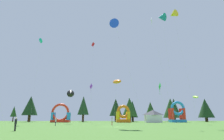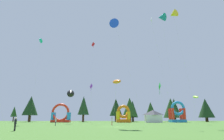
{
  "view_description": "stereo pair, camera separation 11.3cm",
  "coord_description": "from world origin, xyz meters",
  "px_view_note": "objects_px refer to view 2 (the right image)",
  "views": [
    {
      "loc": [
        -1.67,
        -38.06,
        1.75
      ],
      "look_at": [
        0.0,
        11.04,
        13.8
      ],
      "focal_mm": 30.98,
      "sensor_mm": 36.0,
      "label": 1
    },
    {
      "loc": [
        -1.55,
        -38.06,
        1.75
      ],
      "look_at": [
        0.0,
        11.04,
        13.8
      ],
      "focal_mm": 30.98,
      "sensor_mm": 36.0,
      "label": 2
    }
  ],
  "objects_px": {
    "inflatable_blue_arch": "(177,114)",
    "kite_teal_delta": "(161,17)",
    "kite_lime_parafoil": "(196,97)",
    "kite_white_diamond": "(151,21)",
    "kite_red_diamond": "(94,45)",
    "kite_green_diamond": "(159,87)",
    "kite_blue_delta": "(115,25)",
    "inflatable_red_slide": "(123,116)",
    "kite_cyan_parafoil": "(41,41)",
    "kite_orange_parafoil": "(117,82)",
    "kite_purple_diamond": "(91,87)",
    "festival_tent": "(153,116)",
    "inflatable_orange_dome": "(61,116)",
    "kite_black_delta": "(71,93)",
    "person_left_edge": "(15,123)",
    "person_near_camera": "(56,121)",
    "kite_yellow_delta": "(173,14)",
    "person_far_side": "(112,121)"
  },
  "relations": [
    {
      "from": "kite_yellow_delta",
      "to": "person_far_side",
      "type": "height_order",
      "value": "kite_yellow_delta"
    },
    {
      "from": "kite_cyan_parafoil",
      "to": "inflatable_red_slide",
      "type": "distance_m",
      "value": 37.2
    },
    {
      "from": "kite_black_delta",
      "to": "kite_lime_parafoil",
      "type": "bearing_deg",
      "value": -12.06
    },
    {
      "from": "kite_lime_parafoil",
      "to": "kite_blue_delta",
      "type": "bearing_deg",
      "value": -159.23
    },
    {
      "from": "kite_green_diamond",
      "to": "kite_red_diamond",
      "type": "bearing_deg",
      "value": 123.06
    },
    {
      "from": "person_far_side",
      "to": "inflatable_red_slide",
      "type": "xyz_separation_m",
      "value": [
        4.75,
        24.35,
        1.12
      ]
    },
    {
      "from": "kite_green_diamond",
      "to": "person_near_camera",
      "type": "xyz_separation_m",
      "value": [
        -20.94,
        7.64,
        -6.44
      ]
    },
    {
      "from": "inflatable_blue_arch",
      "to": "kite_blue_delta",
      "type": "bearing_deg",
      "value": -129.88
    },
    {
      "from": "kite_green_diamond",
      "to": "inflatable_orange_dome",
      "type": "relative_size",
      "value": 1.22
    },
    {
      "from": "inflatable_orange_dome",
      "to": "inflatable_blue_arch",
      "type": "bearing_deg",
      "value": -1.09
    },
    {
      "from": "person_far_side",
      "to": "inflatable_orange_dome",
      "type": "relative_size",
      "value": 0.26
    },
    {
      "from": "festival_tent",
      "to": "kite_green_diamond",
      "type": "bearing_deg",
      "value": -101.19
    },
    {
      "from": "kite_lime_parafoil",
      "to": "kite_white_diamond",
      "type": "distance_m",
      "value": 23.27
    },
    {
      "from": "kite_purple_diamond",
      "to": "festival_tent",
      "type": "distance_m",
      "value": 23.79
    },
    {
      "from": "kite_blue_delta",
      "to": "kite_green_diamond",
      "type": "distance_m",
      "value": 18.57
    },
    {
      "from": "kite_purple_diamond",
      "to": "person_near_camera",
      "type": "relative_size",
      "value": 7.31
    },
    {
      "from": "kite_red_diamond",
      "to": "kite_green_diamond",
      "type": "xyz_separation_m",
      "value": [
        14.11,
        -21.68,
        -16.54
      ]
    },
    {
      "from": "person_far_side",
      "to": "inflatable_blue_arch",
      "type": "bearing_deg",
      "value": 127.44
    },
    {
      "from": "kite_cyan_parafoil",
      "to": "inflatable_red_slide",
      "type": "height_order",
      "value": "kite_cyan_parafoil"
    },
    {
      "from": "kite_orange_parafoil",
      "to": "person_near_camera",
      "type": "xyz_separation_m",
      "value": [
        -12.71,
        11.27,
        -6.69
      ]
    },
    {
      "from": "person_left_edge",
      "to": "kite_cyan_parafoil",
      "type": "bearing_deg",
      "value": 21.72
    },
    {
      "from": "inflatable_red_slide",
      "to": "kite_green_diamond",
      "type": "bearing_deg",
      "value": -83.42
    },
    {
      "from": "kite_red_diamond",
      "to": "kite_green_diamond",
      "type": "bearing_deg",
      "value": -56.94
    },
    {
      "from": "kite_orange_parafoil",
      "to": "festival_tent",
      "type": "xyz_separation_m",
      "value": [
        14.44,
        35.01,
        -5.58
      ]
    },
    {
      "from": "person_left_edge",
      "to": "person_near_camera",
      "type": "distance_m",
      "value": 17.16
    },
    {
      "from": "kite_yellow_delta",
      "to": "kite_cyan_parafoil",
      "type": "distance_m",
      "value": 39.22
    },
    {
      "from": "kite_green_diamond",
      "to": "festival_tent",
      "type": "height_order",
      "value": "kite_green_diamond"
    },
    {
      "from": "festival_tent",
      "to": "inflatable_red_slide",
      "type": "bearing_deg",
      "value": 167.44
    },
    {
      "from": "kite_orange_parafoil",
      "to": "kite_white_diamond",
      "type": "height_order",
      "value": "kite_white_diamond"
    },
    {
      "from": "kite_orange_parafoil",
      "to": "inflatable_orange_dome",
      "type": "relative_size",
      "value": 1.27
    },
    {
      "from": "kite_lime_parafoil",
      "to": "kite_white_diamond",
      "type": "relative_size",
      "value": 0.32
    },
    {
      "from": "kite_purple_diamond",
      "to": "kite_black_delta",
      "type": "xyz_separation_m",
      "value": [
        -5.41,
        -4.9,
        -2.81
      ]
    },
    {
      "from": "kite_green_diamond",
      "to": "kite_blue_delta",
      "type": "bearing_deg",
      "value": 144.4
    },
    {
      "from": "kite_blue_delta",
      "to": "kite_cyan_parafoil",
      "type": "bearing_deg",
      "value": 147.05
    },
    {
      "from": "kite_blue_delta",
      "to": "person_near_camera",
      "type": "xyz_separation_m",
      "value": [
        -12.91,
        1.89,
        -22.16
      ]
    },
    {
      "from": "person_near_camera",
      "to": "inflatable_red_slide",
      "type": "xyz_separation_m",
      "value": [
        17.06,
        25.99,
        1.16
      ]
    },
    {
      "from": "kite_blue_delta",
      "to": "inflatable_blue_arch",
      "type": "relative_size",
      "value": 3.28
    },
    {
      "from": "kite_yellow_delta",
      "to": "festival_tent",
      "type": "bearing_deg",
      "value": 88.72
    },
    {
      "from": "inflatable_blue_arch",
      "to": "kite_teal_delta",
      "type": "bearing_deg",
      "value": -113.82
    },
    {
      "from": "kite_blue_delta",
      "to": "festival_tent",
      "type": "xyz_separation_m",
      "value": [
        14.24,
        25.63,
        -21.05
      ]
    },
    {
      "from": "person_left_edge",
      "to": "festival_tent",
      "type": "bearing_deg",
      "value": -28.5
    },
    {
      "from": "kite_blue_delta",
      "to": "kite_green_diamond",
      "type": "relative_size",
      "value": 3.03
    },
    {
      "from": "kite_white_diamond",
      "to": "kite_black_delta",
      "type": "bearing_deg",
      "value": 139.64
    },
    {
      "from": "kite_green_diamond",
      "to": "kite_white_diamond",
      "type": "bearing_deg",
      "value": 88.57
    },
    {
      "from": "kite_red_diamond",
      "to": "festival_tent",
      "type": "distance_m",
      "value": 31.39
    },
    {
      "from": "festival_tent",
      "to": "kite_white_diamond",
      "type": "bearing_deg",
      "value": -102.45
    },
    {
      "from": "kite_yellow_delta",
      "to": "kite_white_diamond",
      "type": "relative_size",
      "value": 1.1
    },
    {
      "from": "kite_cyan_parafoil",
      "to": "person_near_camera",
      "type": "bearing_deg",
      "value": -53.35
    },
    {
      "from": "kite_orange_parafoil",
      "to": "kite_yellow_delta",
      "type": "height_order",
      "value": "kite_yellow_delta"
    },
    {
      "from": "person_left_edge",
      "to": "inflatable_orange_dome",
      "type": "bearing_deg",
      "value": 11.4
    }
  ]
}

